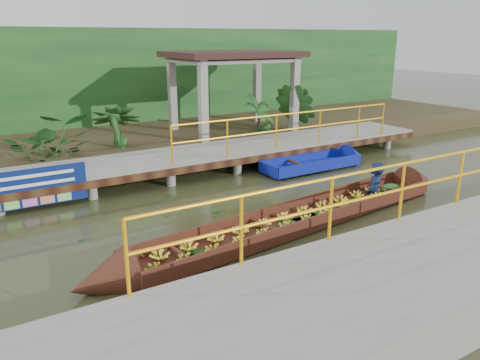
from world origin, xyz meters
TOP-DOWN VIEW (x-y plane):
  - ground at (0.00, 0.00)m, footprint 80.00×80.00m
  - land_strip at (0.00, 7.50)m, footprint 30.00×8.00m
  - far_dock at (0.02, 3.43)m, footprint 16.00×2.06m
  - near_dock at (1.00, -4.20)m, footprint 18.00×2.40m
  - pavilion at (3.00, 6.30)m, footprint 4.40×3.00m
  - foliage_backdrop at (0.00, 10.00)m, footprint 30.00×0.80m
  - vendor_boat at (0.54, -1.09)m, footprint 9.44×1.97m
  - moored_blue_boat at (3.88, 1.97)m, footprint 3.52×0.97m
  - blue_banner at (-4.53, 2.48)m, footprint 2.74×0.04m
  - tropical_plants at (-1.58, 5.30)m, footprint 14.06×1.06m

SIDE VIEW (x-z plane):
  - ground at x=0.00m, z-range 0.00..0.00m
  - moored_blue_boat at x=3.88m, z-range -0.27..0.57m
  - land_strip at x=0.00m, z-range 0.00..0.45m
  - vendor_boat at x=0.54m, z-range -0.81..1.28m
  - near_dock at x=1.00m, z-range -0.56..1.16m
  - far_dock at x=0.02m, z-range -0.35..1.30m
  - blue_banner at x=-4.53m, z-range 0.13..0.99m
  - tropical_plants at x=-1.58m, z-range 0.45..1.77m
  - foliage_backdrop at x=0.00m, z-range 0.00..4.00m
  - pavilion at x=3.00m, z-range 1.32..4.32m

